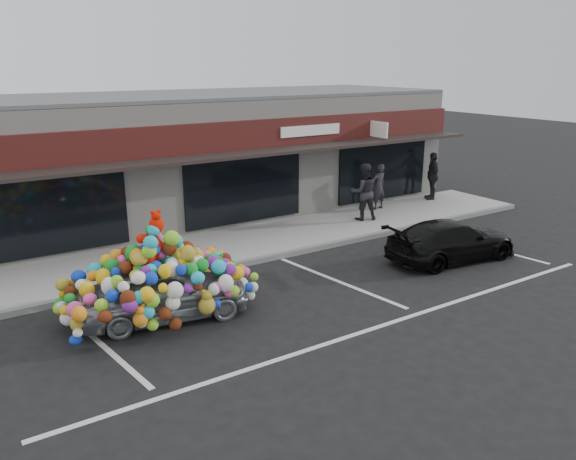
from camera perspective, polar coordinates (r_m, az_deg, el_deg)
ground at (r=12.85m, az=-4.36°, el=-8.05°), size 90.00×90.00×0.00m
shop_building at (r=19.78m, az=-16.42°, el=6.72°), size 24.00×7.20×4.31m
sidewalk at (r=16.20m, az=-11.19°, el=-2.68°), size 26.00×3.00×0.15m
kerb at (r=14.90m, az=-9.01°, el=-4.32°), size 26.00×0.18×0.16m
parking_stripe_left at (r=12.01m, az=-18.60°, el=-10.79°), size 0.73×4.37×0.01m
parking_stripe_mid at (r=14.42m, az=5.09°, el=-5.20°), size 0.73×4.37×0.01m
parking_stripe_right at (r=18.07m, az=18.75°, el=-1.46°), size 0.73×4.37×0.01m
lane_line at (r=12.21m, az=9.38°, el=-9.61°), size 14.00×0.12×0.01m
toy_car at (r=12.41m, az=-12.69°, el=-5.42°), size 2.71×4.21×2.30m
black_sedan at (r=16.36m, az=16.29°, el=-1.03°), size 2.01×4.07×1.14m
pedestrian_a at (r=20.85m, az=9.18°, el=4.39°), size 0.64×0.45×1.68m
pedestrian_b at (r=19.31m, az=7.68°, el=3.87°), size 1.15×1.03×1.94m
pedestrian_c at (r=22.81m, az=14.45°, el=5.35°), size 1.17×0.92×1.85m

